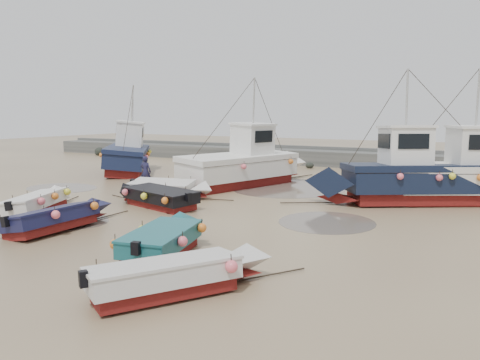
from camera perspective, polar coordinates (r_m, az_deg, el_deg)
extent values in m
plane|color=tan|center=(19.10, -10.15, -4.74)|extent=(120.00, 120.00, 0.00)
cube|color=#61615D|center=(38.42, 11.06, 2.59)|extent=(60.00, 2.20, 1.20)
cube|color=#61615D|center=(39.51, 11.64, 3.78)|extent=(60.00, 0.60, 0.25)
ellipsoid|color=black|center=(34.29, 17.60, 1.19)|extent=(0.84, 0.86, 0.51)
ellipsoid|color=black|center=(35.38, 22.39, 1.24)|extent=(0.98, 1.07, 0.72)
ellipsoid|color=black|center=(38.92, 3.22, 2.43)|extent=(0.99, 0.80, 0.58)
ellipsoid|color=black|center=(49.24, -16.92, 3.15)|extent=(0.65, 0.64, 0.43)
ellipsoid|color=black|center=(34.64, 25.36, 0.72)|extent=(0.61, 0.47, 0.46)
ellipsoid|color=black|center=(38.43, 4.12, 2.15)|extent=(0.61, 0.53, 0.32)
ellipsoid|color=black|center=(39.92, -2.79, 2.62)|extent=(1.09, 0.88, 0.72)
ellipsoid|color=black|center=(39.22, -0.16, 2.31)|extent=(0.65, 0.60, 0.37)
ellipsoid|color=black|center=(34.07, 24.93, 0.80)|extent=(0.88, 0.64, 0.62)
ellipsoid|color=black|center=(36.51, 8.49, 1.78)|extent=(0.64, 0.62, 0.48)
ellipsoid|color=black|center=(49.26, -16.74, 3.34)|extent=(1.10, 0.87, 0.86)
ellipsoid|color=black|center=(35.25, 22.42, 0.97)|extent=(0.55, 0.45, 0.29)
cylinder|color=#62584D|center=(20.05, -21.29, -4.55)|extent=(4.48, 4.48, 0.01)
cylinder|color=#62584D|center=(18.63, 10.54, -5.06)|extent=(3.74, 3.74, 0.01)
cylinder|color=#62584D|center=(28.46, -20.89, -0.91)|extent=(4.29, 4.29, 0.01)
cylinder|color=#62584D|center=(26.89, 6.01, -0.91)|extent=(6.44, 6.44, 0.01)
cube|color=maroon|center=(21.50, -23.54, -3.45)|extent=(2.35, 3.48, 0.30)
cube|color=silver|center=(21.43, -23.60, -2.46)|extent=(2.63, 3.78, 0.45)
pyramid|color=silver|center=(23.21, -21.13, -0.43)|extent=(1.49, 1.18, 0.90)
cube|color=brown|center=(21.40, -23.62, -2.03)|extent=(2.16, 3.16, 0.10)
cube|color=silver|center=(21.38, -23.63, -1.79)|extent=(2.71, 3.88, 0.07)
cube|color=black|center=(19.82, -26.21, -2.92)|extent=(0.27, 0.25, 0.35)
cylinder|color=black|center=(24.15, -20.08, -2.34)|extent=(0.84, 1.85, 0.04)
sphere|color=orange|center=(20.31, -22.85, -2.67)|extent=(0.30, 0.30, 0.30)
sphere|color=orange|center=(21.56, -25.78, -2.25)|extent=(0.30, 0.30, 0.30)
sphere|color=orange|center=(21.29, -21.42, -2.12)|extent=(0.30, 0.30, 0.30)
sphere|color=orange|center=(22.52, -24.30, -1.75)|extent=(0.30, 0.30, 0.30)
sphere|color=orange|center=(22.29, -20.12, -1.61)|extent=(0.30, 0.30, 0.30)
cube|color=maroon|center=(18.14, -21.86, -5.41)|extent=(1.25, 3.09, 0.30)
cube|color=#151638|center=(18.05, -21.92, -4.25)|extent=(1.47, 3.32, 0.45)
pyramid|color=#151638|center=(19.27, -17.37, -1.92)|extent=(1.47, 0.72, 0.90)
cube|color=brown|center=(18.02, -21.95, -3.74)|extent=(1.18, 2.79, 0.10)
cube|color=#151638|center=(18.00, -21.96, -3.46)|extent=(1.53, 3.39, 0.07)
cube|color=black|center=(17.01, -26.48, -4.65)|extent=(0.22, 0.18, 0.35)
cylinder|color=black|center=(20.04, -15.47, -4.21)|extent=(0.04, 2.00, 0.04)
sphere|color=orange|center=(17.95, -26.93, -4.28)|extent=(0.30, 0.30, 0.30)
sphere|color=orange|center=(17.11, -21.27, -4.52)|extent=(0.30, 0.30, 0.30)
sphere|color=orange|center=(18.96, -22.54, -3.39)|extent=(0.30, 0.30, 0.30)
sphere|color=orange|center=(18.25, -17.03, -3.55)|extent=(0.30, 0.30, 0.30)
cube|color=maroon|center=(14.18, -9.53, -8.63)|extent=(1.87, 3.07, 0.30)
cube|color=#16555B|center=(14.08, -9.56, -7.17)|extent=(2.12, 3.33, 0.45)
pyramid|color=#16555B|center=(15.66, -6.75, -3.86)|extent=(1.54, 1.04, 0.90)
cube|color=brown|center=(14.04, -9.58, -6.52)|extent=(1.73, 2.78, 0.10)
cube|color=#16555B|center=(14.01, -9.59, -6.17)|extent=(2.19, 3.41, 0.07)
cube|color=black|center=(12.64, -12.62, -8.21)|extent=(0.26, 0.23, 0.35)
cylinder|color=black|center=(16.63, -5.64, -6.47)|extent=(0.53, 1.95, 0.04)
sphere|color=orange|center=(13.37, -15.00, -7.70)|extent=(0.30, 0.30, 0.30)
sphere|color=orange|center=(13.37, -7.06, -7.47)|extent=(0.30, 0.30, 0.30)
sphere|color=orange|center=(14.75, -11.85, -6.10)|extent=(0.30, 0.30, 0.30)
sphere|color=orange|center=(14.85, -4.71, -5.86)|extent=(0.30, 0.30, 0.30)
cube|color=maroon|center=(11.24, -9.11, -13.17)|extent=(2.67, 3.29, 0.30)
cube|color=beige|center=(11.11, -9.15, -11.36)|extent=(2.97, 3.60, 0.45)
pyramid|color=beige|center=(11.76, 0.41, -7.85)|extent=(1.51, 1.32, 0.90)
cube|color=brown|center=(11.06, -9.17, -10.56)|extent=(2.45, 2.99, 0.10)
cube|color=beige|center=(11.03, -9.18, -10.11)|extent=(3.06, 3.69, 0.07)
cube|color=black|center=(10.65, -18.48, -11.56)|extent=(0.28, 0.27, 0.35)
cylinder|color=black|center=(12.48, 4.02, -11.48)|extent=(1.11, 1.70, 0.04)
sphere|color=orange|center=(11.48, -17.01, -10.43)|extent=(0.30, 0.30, 0.30)
sphere|color=orange|center=(10.89, -0.88, -11.08)|extent=(0.30, 0.30, 0.30)
cube|color=maroon|center=(21.46, -9.62, -2.90)|extent=(3.75, 2.15, 0.30)
cube|color=black|center=(21.39, -9.65, -1.91)|extent=(4.06, 2.43, 0.45)
pyramid|color=black|center=(23.15, -12.97, -0.11)|extent=(1.08, 1.63, 0.90)
cube|color=brown|center=(21.36, -9.66, -1.47)|extent=(3.40, 1.99, 0.10)
cube|color=black|center=(21.35, -9.66, -1.24)|extent=(4.16, 2.51, 0.07)
cube|color=black|center=(19.81, -6.26, -2.13)|extent=(0.23, 0.26, 0.35)
cylinder|color=black|center=(24.08, -14.09, -2.12)|extent=(1.94, 0.56, 0.04)
sphere|color=orange|center=(19.67, -9.10, -2.47)|extent=(0.30, 0.30, 0.30)
sphere|color=orange|center=(21.30, -6.57, -1.60)|extent=(0.30, 0.30, 0.30)
sphere|color=orange|center=(20.88, -11.58, -1.91)|extent=(0.30, 0.30, 0.30)
sphere|color=orange|center=(22.48, -9.01, -1.14)|extent=(0.30, 0.30, 0.30)
sphere|color=orange|center=(22.13, -13.79, -1.42)|extent=(0.30, 0.30, 0.30)
cube|color=maroon|center=(23.89, -9.41, -1.77)|extent=(3.10, 1.84, 0.30)
cube|color=beige|center=(23.83, -9.43, -0.88)|extent=(3.35, 2.10, 0.45)
pyramid|color=beige|center=(23.01, -5.17, 0.01)|extent=(1.02, 1.55, 0.90)
cube|color=brown|center=(23.80, -9.44, -0.49)|extent=(2.81, 1.71, 0.10)
cube|color=beige|center=(23.79, -9.45, -0.27)|extent=(3.43, 2.17, 0.07)
cube|color=black|center=(24.54, -12.87, -0.30)|extent=(0.23, 0.26, 0.35)
cylinder|color=black|center=(22.87, -3.18, -2.41)|extent=(1.96, 0.49, 0.04)
sphere|color=orange|center=(25.10, -11.17, -0.23)|extent=(0.30, 0.30, 0.30)
sphere|color=orange|center=(23.35, -11.69, -0.86)|extent=(0.30, 0.30, 0.30)
sphere|color=orange|center=(24.56, -8.60, -0.34)|extent=(0.30, 0.30, 0.30)
sphere|color=orange|center=(22.80, -8.94, -1.00)|extent=(0.30, 0.30, 0.30)
sphere|color=orange|center=(24.07, -5.93, -0.47)|extent=(0.30, 0.30, 0.30)
cube|color=maroon|center=(34.32, -13.69, 1.32)|extent=(5.78, 6.66, 0.55)
cube|color=#131C38|center=(34.24, -13.73, 2.56)|extent=(6.38, 7.28, 0.95)
pyramid|color=#131C38|center=(38.31, -13.16, 4.20)|extent=(2.89, 2.67, 1.40)
cube|color=brown|center=(34.20, -13.76, 3.42)|extent=(6.20, 7.09, 0.08)
cube|color=#131C38|center=(34.18, -13.77, 3.66)|extent=(6.52, 7.44, 0.30)
cube|color=white|center=(35.10, -13.66, 5.36)|extent=(2.63, 2.67, 1.70)
cube|color=white|center=(35.07, -13.71, 6.84)|extent=(2.84, 2.88, 0.12)
cube|color=black|center=(36.11, -13.52, 5.84)|extent=(1.24, 0.95, 0.68)
cylinder|color=#B7B7B2|center=(35.08, -13.79, 9.06)|extent=(0.10, 0.10, 2.60)
cylinder|color=black|center=(39.58, -12.93, 1.87)|extent=(1.85, 2.42, 0.05)
sphere|color=#F46473|center=(31.55, -16.78, 2.64)|extent=(0.30, 0.30, 0.30)
sphere|color=#F46473|center=(32.39, -11.59, 2.95)|extent=(0.30, 0.30, 0.30)
sphere|color=#F46473|center=(33.81, -16.20, 3.01)|extent=(0.30, 0.30, 0.30)
sphere|color=#F46473|center=(34.67, -11.36, 3.29)|extent=(0.30, 0.30, 0.30)
sphere|color=#F46473|center=(36.07, -15.69, 3.33)|extent=(0.30, 0.30, 0.30)
sphere|color=#F46473|center=(36.95, -11.16, 3.59)|extent=(0.30, 0.30, 0.30)
cube|color=maroon|center=(27.17, -0.15, -0.20)|extent=(4.10, 7.20, 0.55)
cube|color=silver|center=(27.07, -0.15, 1.37)|extent=(4.61, 7.80, 0.95)
pyramid|color=silver|center=(30.05, 5.75, 3.35)|extent=(2.84, 2.11, 1.40)
cube|color=brown|center=(27.01, -0.15, 2.46)|extent=(4.47, 7.61, 0.08)
cube|color=silver|center=(27.00, -0.15, 2.75)|extent=(4.71, 7.97, 0.30)
cube|color=white|center=(27.63, 1.37, 4.89)|extent=(2.28, 2.44, 1.70)
cube|color=white|center=(27.59, 1.38, 6.78)|extent=(2.47, 2.63, 0.12)
cube|color=black|center=(28.34, 2.84, 5.48)|extent=(1.45, 0.50, 0.68)
cylinder|color=#B7B7B2|center=(27.59, 1.39, 9.60)|extent=(0.10, 0.10, 2.60)
cylinder|color=black|center=(31.12, 7.09, 0.35)|extent=(0.94, 2.88, 0.05)
sphere|color=#F46473|center=(26.21, -6.91, 1.87)|extent=(0.30, 0.30, 0.30)
sphere|color=#F46473|center=(25.36, 0.39, 1.72)|extent=(0.30, 0.30, 0.30)
sphere|color=#F46473|center=(28.70, -0.62, 2.47)|extent=(0.30, 0.30, 0.30)
sphere|color=#F46473|center=(28.20, 6.13, 2.33)|extent=(0.30, 0.30, 0.30)
cube|color=maroon|center=(23.76, 21.57, -1.98)|extent=(6.99, 5.46, 0.55)
cube|color=black|center=(23.65, 21.66, -0.19)|extent=(7.62, 6.05, 0.95)
pyramid|color=black|center=(22.20, 11.78, 1.53)|extent=(2.59, 3.00, 1.40)
cube|color=brown|center=(23.58, 21.73, 1.05)|extent=(7.42, 5.88, 0.08)
cube|color=black|center=(23.57, 21.75, 1.39)|extent=(7.79, 6.18, 0.30)
cube|color=white|center=(23.10, 19.61, 3.79)|extent=(2.67, 2.62, 1.70)
cube|color=white|center=(23.05, 19.71, 6.04)|extent=(2.88, 2.83, 0.12)
cube|color=black|center=(22.72, 17.24, 4.47)|extent=(0.86, 1.37, 0.68)
cylinder|color=#B7B7B2|center=(23.06, 19.88, 9.42)|extent=(0.10, 0.10, 2.60)
cylinder|color=black|center=(22.21, 8.77, -2.82)|extent=(2.59, 1.60, 0.05)
sphere|color=#F46473|center=(25.64, 23.98, 1.09)|extent=(0.30, 0.30, 0.30)
sphere|color=#F46473|center=(22.56, 24.53, 0.18)|extent=(0.30, 0.30, 0.30)
sphere|color=#F46473|center=(24.70, 19.13, 1.10)|extent=(0.30, 0.30, 0.30)
sphere|color=#F46473|center=(21.61, 19.01, 0.16)|extent=(0.30, 0.30, 0.30)
sphere|color=#F46473|center=(23.96, 13.94, 1.11)|extent=(0.30, 0.30, 0.30)
cube|color=maroon|center=(24.29, 24.66, -1.94)|extent=(5.62, 4.42, 0.55)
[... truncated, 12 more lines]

